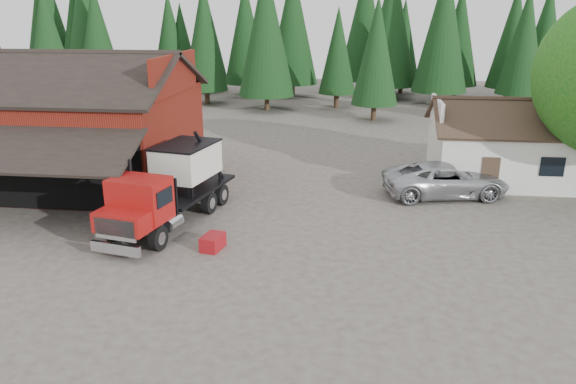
# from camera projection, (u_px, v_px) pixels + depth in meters

# --- Properties ---
(ground) EXTENTS (120.00, 120.00, 0.00)m
(ground) POSITION_uv_depth(u_px,v_px,m) (230.00, 265.00, 21.17)
(ground) COLOR #4E453D
(ground) RESTS_ON ground
(red_barn) EXTENTS (12.80, 13.63, 7.18)m
(red_barn) POSITION_uv_depth(u_px,v_px,m) (72.00, 133.00, 30.96)
(red_barn) COLOR maroon
(red_barn) RESTS_ON ground
(farmhouse) EXTENTS (8.60, 6.42, 4.65)m
(farmhouse) POSITION_uv_depth(u_px,v_px,m) (507.00, 150.00, 31.40)
(farmhouse) COLOR silver
(farmhouse) RESTS_ON ground
(conifer_backdrop) EXTENTS (76.00, 16.00, 16.00)m
(conifer_backdrop) POSITION_uv_depth(u_px,v_px,m) (315.00, 98.00, 60.79)
(conifer_backdrop) COLOR #113314
(conifer_backdrop) RESTS_ON ground
(near_pine_a) EXTENTS (4.40, 4.40, 11.40)m
(near_pine_a) POSITION_uv_depth(u_px,v_px,m) (48.00, 43.00, 48.16)
(near_pine_a) COLOR #382619
(near_pine_a) RESTS_ON ground
(near_pine_b) EXTENTS (3.96, 3.96, 10.40)m
(near_pine_b) POSITION_uv_depth(u_px,v_px,m) (376.00, 51.00, 46.95)
(near_pine_b) COLOR #382619
(near_pine_b) RESTS_ON ground
(near_pine_d) EXTENTS (5.28, 5.28, 13.40)m
(near_pine_d) POSITION_uv_depth(u_px,v_px,m) (266.00, 30.00, 51.42)
(near_pine_d) COLOR #382619
(near_pine_d) RESTS_ON ground
(feed_truck) EXTENTS (4.00, 8.85, 3.87)m
(feed_truck) POSITION_uv_depth(u_px,v_px,m) (171.00, 185.00, 24.81)
(feed_truck) COLOR black
(feed_truck) RESTS_ON ground
(silver_car) EXTENTS (6.75, 4.11, 1.75)m
(silver_car) POSITION_uv_depth(u_px,v_px,m) (446.00, 180.00, 28.74)
(silver_car) COLOR #B3B5BB
(silver_car) RESTS_ON ground
(equip_box) EXTENTS (0.90, 1.22, 0.60)m
(equip_box) POSITION_uv_depth(u_px,v_px,m) (213.00, 242.00, 22.51)
(equip_box) COLOR maroon
(equip_box) RESTS_ON ground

